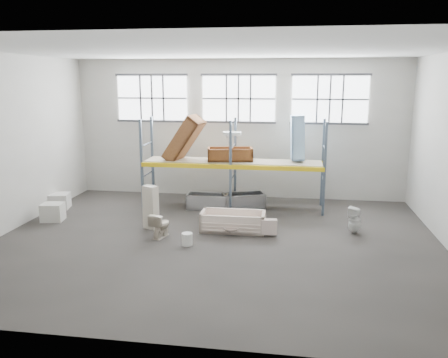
% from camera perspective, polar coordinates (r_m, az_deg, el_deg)
% --- Properties ---
extents(floor, '(12.00, 10.00, 0.10)m').
position_cam_1_polar(floor, '(12.57, -1.04, -7.93)').
color(floor, '#423D39').
rests_on(floor, ground).
extents(ceiling, '(12.00, 10.00, 0.10)m').
position_cam_1_polar(ceiling, '(11.82, -1.14, 15.96)').
color(ceiling, silver).
rests_on(ceiling, ground).
extents(wall_back, '(12.00, 0.10, 5.00)m').
position_cam_1_polar(wall_back, '(16.89, 1.83, 6.21)').
color(wall_back, '#B0ACA2').
rests_on(wall_back, ground).
extents(wall_front, '(12.00, 0.10, 5.00)m').
position_cam_1_polar(wall_front, '(7.10, -8.00, -2.51)').
color(wall_front, '#BAB6AB').
rests_on(wall_front, ground).
extents(wall_left, '(0.10, 10.00, 5.00)m').
position_cam_1_polar(wall_left, '(14.25, -25.88, 3.83)').
color(wall_left, '#B1ADA4').
rests_on(wall_left, ground).
extents(window_left, '(2.60, 0.04, 1.60)m').
position_cam_1_polar(window_left, '(17.37, -8.89, 9.88)').
color(window_left, white).
rests_on(window_left, wall_back).
extents(window_mid, '(2.60, 0.04, 1.60)m').
position_cam_1_polar(window_mid, '(16.70, 1.81, 9.92)').
color(window_mid, white).
rests_on(window_mid, wall_back).
extents(window_right, '(2.60, 0.04, 1.60)m').
position_cam_1_polar(window_right, '(16.62, 12.98, 9.61)').
color(window_right, white).
rests_on(window_right, wall_back).
extents(rack_upright_la, '(0.08, 0.08, 3.00)m').
position_cam_1_polar(rack_upright_la, '(15.61, -10.17, 1.80)').
color(rack_upright_la, slate).
rests_on(rack_upright_la, floor).
extents(rack_upright_lb, '(0.08, 0.08, 3.00)m').
position_cam_1_polar(rack_upright_lb, '(16.74, -8.86, 2.55)').
color(rack_upright_lb, slate).
rests_on(rack_upright_lb, floor).
extents(rack_upright_ma, '(0.08, 0.08, 3.00)m').
position_cam_1_polar(rack_upright_ma, '(14.93, 0.81, 1.51)').
color(rack_upright_ma, slate).
rests_on(rack_upright_ma, floor).
extents(rack_upright_mb, '(0.08, 0.08, 3.00)m').
position_cam_1_polar(rack_upright_mb, '(16.10, 1.40, 2.31)').
color(rack_upright_mb, slate).
rests_on(rack_upright_mb, floor).
extents(rack_upright_ra, '(0.08, 0.08, 3.00)m').
position_cam_1_polar(rack_upright_ra, '(14.82, 12.38, 1.15)').
color(rack_upright_ra, slate).
rests_on(rack_upright_ra, floor).
extents(rack_upright_rb, '(0.08, 0.08, 3.00)m').
position_cam_1_polar(rack_upright_rb, '(16.00, 12.12, 1.97)').
color(rack_upright_rb, slate).
rests_on(rack_upright_rb, floor).
extents(rack_beam_front, '(6.00, 0.10, 0.14)m').
position_cam_1_polar(rack_beam_front, '(14.93, 0.81, 1.51)').
color(rack_beam_front, yellow).
rests_on(rack_beam_front, floor).
extents(rack_beam_back, '(6.00, 0.10, 0.14)m').
position_cam_1_polar(rack_beam_back, '(16.10, 1.40, 2.31)').
color(rack_beam_back, yellow).
rests_on(rack_beam_back, floor).
extents(shelf_deck, '(5.90, 1.10, 0.03)m').
position_cam_1_polar(shelf_deck, '(15.50, 1.12, 2.22)').
color(shelf_deck, gray).
rests_on(shelf_deck, floor).
extents(wet_patch, '(1.80, 1.80, 0.00)m').
position_cam_1_polar(wet_patch, '(15.09, 0.69, -4.23)').
color(wet_patch, black).
rests_on(wet_patch, floor).
extents(bathtub_beige, '(1.86, 0.89, 0.54)m').
position_cam_1_polar(bathtub_beige, '(13.34, 1.12, -5.26)').
color(bathtub_beige, beige).
rests_on(bathtub_beige, floor).
extents(cistern_spare, '(0.46, 0.26, 0.42)m').
position_cam_1_polar(cistern_spare, '(12.90, 5.58, -5.90)').
color(cistern_spare, beige).
rests_on(cistern_spare, bathtub_beige).
extents(sink_in_tub, '(0.48, 0.48, 0.15)m').
position_cam_1_polar(sink_in_tub, '(12.93, 0.87, -6.35)').
color(sink_in_tub, beige).
rests_on(sink_in_tub, bathtub_beige).
extents(toilet_beige, '(0.55, 0.76, 0.70)m').
position_cam_1_polar(toilet_beige, '(12.88, -7.89, -5.66)').
color(toilet_beige, beige).
rests_on(toilet_beige, floor).
extents(cistern_tall, '(0.48, 0.41, 1.27)m').
position_cam_1_polar(cistern_tall, '(13.60, -9.06, -3.47)').
color(cistern_tall, beige).
rests_on(cistern_tall, floor).
extents(toilet_white, '(0.45, 0.44, 0.77)m').
position_cam_1_polar(toilet_white, '(13.59, 15.90, -4.91)').
color(toilet_white, white).
rests_on(toilet_white, floor).
extents(steel_tub_left, '(1.38, 0.65, 0.51)m').
position_cam_1_polar(steel_tub_left, '(15.54, -2.03, -2.78)').
color(steel_tub_left, '#B4B7BB').
rests_on(steel_tub_left, floor).
extents(steel_tub_right, '(1.53, 1.09, 0.51)m').
position_cam_1_polar(steel_tub_right, '(15.60, 2.44, -2.71)').
color(steel_tub_right, '#9FA1A6').
rests_on(steel_tub_right, floor).
extents(rust_tub_flat, '(1.61, 0.98, 0.42)m').
position_cam_1_polar(rust_tub_flat, '(15.47, 0.75, 3.10)').
color(rust_tub_flat, brown).
rests_on(rust_tub_flat, shelf_deck).
extents(rust_tub_tilted, '(1.50, 1.03, 1.68)m').
position_cam_1_polar(rust_tub_tilted, '(15.62, -4.96, 4.91)').
color(rust_tub_tilted, brown).
rests_on(rust_tub_tilted, shelf_deck).
extents(sink_on_shelf, '(0.66, 0.54, 0.55)m').
position_cam_1_polar(sink_on_shelf, '(15.23, 1.00, 4.00)').
color(sink_on_shelf, silver).
rests_on(sink_on_shelf, rust_tub_flat).
extents(blue_tub_upright, '(0.52, 0.73, 1.49)m').
position_cam_1_polar(blue_tub_upright, '(15.47, 9.09, 5.10)').
color(blue_tub_upright, '#9BC8F4').
rests_on(blue_tub_upright, shelf_deck).
extents(bucket, '(0.34, 0.34, 0.33)m').
position_cam_1_polar(bucket, '(12.25, -4.59, -7.44)').
color(bucket, silver).
rests_on(bucket, floor).
extents(carton_near, '(0.72, 0.64, 0.55)m').
position_cam_1_polar(carton_near, '(15.19, -20.46, -3.86)').
color(carton_near, beige).
rests_on(carton_near, floor).
extents(carton_far, '(0.73, 0.73, 0.51)m').
position_cam_1_polar(carton_far, '(16.53, -19.68, -2.57)').
color(carton_far, silver).
rests_on(carton_far, floor).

